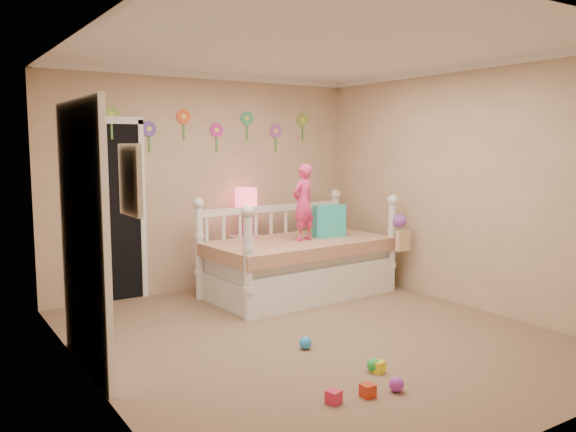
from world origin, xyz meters
TOP-DOWN VIEW (x-y plane):
  - floor at (0.00, 0.00)m, footprint 4.00×4.50m
  - ceiling at (0.00, 0.00)m, footprint 4.00×4.50m
  - back_wall at (0.00, 2.25)m, footprint 4.00×0.01m
  - left_wall at (-2.00, 0.00)m, footprint 0.01×4.50m
  - right_wall at (2.00, 0.00)m, footprint 0.01×4.50m
  - crown_molding at (0.00, 0.00)m, footprint 4.00×4.50m
  - daybed at (0.72, 1.33)m, footprint 2.25×1.31m
  - pillow_turquoise at (1.13, 1.28)m, footprint 0.40×0.20m
  - pillow_lime at (1.26, 1.55)m, footprint 0.35×0.14m
  - child at (0.73, 1.25)m, footprint 0.37×0.29m
  - nightstand at (0.42, 2.05)m, footprint 0.42×0.34m
  - table_lamp at (0.42, 2.05)m, footprint 0.27×0.27m
  - closet_doorway at (-1.25, 2.23)m, footprint 0.90×0.04m
  - flower_decals at (-0.09, 2.24)m, footprint 3.40×0.02m
  - mirror_closet at (-1.96, 0.30)m, footprint 0.07×1.30m
  - wall_picture at (-1.97, -0.90)m, footprint 0.05×0.34m
  - hanging_bag at (1.75, 0.71)m, footprint 0.20×0.16m
  - toy_scatter at (-0.34, -0.83)m, footprint 0.86×1.34m

SIDE VIEW (x-z plane):
  - floor at x=0.00m, z-range -0.01..0.01m
  - toy_scatter at x=-0.34m, z-range 0.00..0.11m
  - nightstand at x=0.42m, z-range 0.00..0.63m
  - daybed at x=0.72m, z-range 0.00..1.18m
  - hanging_bag at x=1.75m, z-range 0.54..0.90m
  - pillow_lime at x=1.26m, z-range 0.66..0.99m
  - pillow_turquoise at x=1.13m, z-range 0.66..1.04m
  - table_lamp at x=0.42m, z-range 0.73..1.33m
  - closet_doorway at x=-1.25m, z-range 0.00..2.07m
  - mirror_closet at x=-1.96m, z-range 0.00..2.10m
  - child at x=0.73m, z-range 0.66..1.54m
  - back_wall at x=0.00m, z-range 0.00..2.60m
  - left_wall at x=-2.00m, z-range 0.00..2.60m
  - right_wall at x=2.00m, z-range 0.00..2.60m
  - wall_picture at x=-1.97m, z-range 1.34..1.76m
  - flower_decals at x=-0.09m, z-range 1.69..2.19m
  - crown_molding at x=0.00m, z-range 2.54..2.60m
  - ceiling at x=0.00m, z-range 2.60..2.60m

